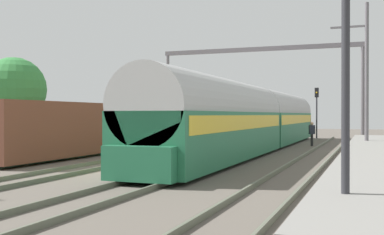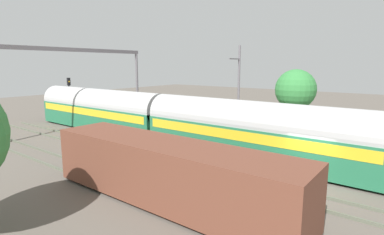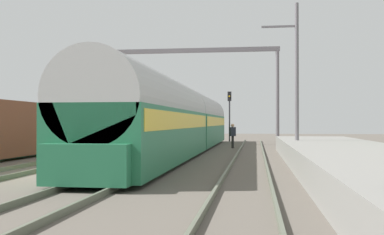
# 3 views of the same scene
# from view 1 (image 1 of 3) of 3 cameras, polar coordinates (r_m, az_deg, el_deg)

# --- Properties ---
(ground) EXTENTS (120.00, 120.00, 0.00)m
(ground) POSITION_cam_1_polar(r_m,az_deg,el_deg) (19.57, -6.40, -6.22)
(ground) COLOR #5C554C
(track_far_west) EXTENTS (1.52, 60.00, 0.16)m
(track_far_west) POSITION_cam_1_polar(r_m,az_deg,el_deg) (23.03, -20.32, -5.05)
(track_far_west) COLOR #5A5F4F
(track_far_west) RESTS_ON ground
(track_west) EXTENTS (1.52, 60.00, 0.16)m
(track_west) POSITION_cam_1_polar(r_m,az_deg,el_deg) (20.58, -11.56, -5.68)
(track_west) COLOR #5A5F4F
(track_west) RESTS_ON ground
(track_east) EXTENTS (1.52, 60.00, 0.16)m
(track_east) POSITION_cam_1_polar(r_m,az_deg,el_deg) (18.72, -0.73, -6.27)
(track_east) COLOR #5A5F4F
(track_east) RESTS_ON ground
(track_far_east) EXTENTS (1.52, 60.00, 0.16)m
(track_far_east) POSITION_cam_1_polar(r_m,az_deg,el_deg) (17.66, 11.94, -6.68)
(track_far_east) COLOR #5A5F4F
(track_far_east) RESTS_ON ground
(passenger_train) EXTENTS (2.93, 32.85, 3.82)m
(passenger_train) POSITION_cam_1_polar(r_m,az_deg,el_deg) (30.44, 7.76, -0.16)
(passenger_train) COLOR #236B47
(passenger_train) RESTS_ON ground
(freight_car) EXTENTS (2.80, 13.00, 2.70)m
(freight_car) POSITION_cam_1_polar(r_m,az_deg,el_deg) (26.30, -14.24, -1.33)
(freight_car) COLOR brown
(freight_car) RESTS_ON ground
(person_crossing) EXTENTS (0.46, 0.38, 1.73)m
(person_crossing) POSITION_cam_1_polar(r_m,az_deg,el_deg) (35.09, 14.09, -1.64)
(person_crossing) COLOR black
(person_crossing) RESTS_ON ground
(railway_signal_near) EXTENTS (0.36, 0.30, 5.26)m
(railway_signal_near) POSITION_cam_1_polar(r_m,az_deg,el_deg) (8.55, 17.83, 7.79)
(railway_signal_near) COLOR #2D2D33
(railway_signal_near) RESTS_ON ground
(railway_signal_far) EXTENTS (0.36, 0.30, 4.77)m
(railway_signal_far) POSITION_cam_1_polar(r_m,az_deg,el_deg) (46.61, 14.63, 1.36)
(railway_signal_far) COLOR #2D2D33
(railway_signal_far) RESTS_ON ground
(catenary_gantry) EXTENTS (16.79, 0.28, 7.86)m
(catenary_gantry) POSITION_cam_1_polar(r_m,az_deg,el_deg) (40.30, 7.90, 5.59)
(catenary_gantry) COLOR slate
(catenary_gantry) RESTS_ON ground
(catenary_pole_east_mid) EXTENTS (1.90, 0.20, 8.00)m
(catenary_pole_east_mid) POSITION_cam_1_polar(r_m,az_deg,el_deg) (26.21, 19.99, 4.51)
(catenary_pole_east_mid) COLOR slate
(catenary_pole_east_mid) RESTS_ON ground
(tree_west_background) EXTENTS (4.25, 4.25, 6.04)m
(tree_west_background) POSITION_cam_1_polar(r_m,az_deg,el_deg) (33.79, -20.44, 3.15)
(tree_west_background) COLOR #4C3826
(tree_west_background) RESTS_ON ground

